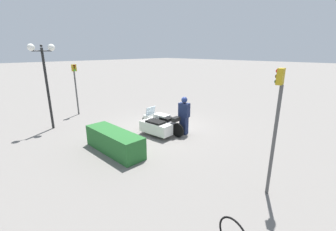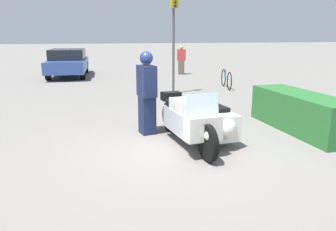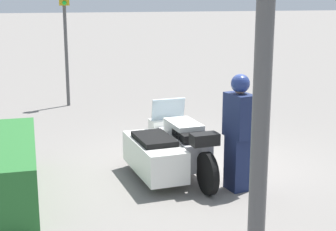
{
  "view_description": "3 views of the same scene",
  "coord_description": "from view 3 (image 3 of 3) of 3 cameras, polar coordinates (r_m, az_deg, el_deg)",
  "views": [
    {
      "loc": [
        -7.79,
        7.57,
        3.87
      ],
      "look_at": [
        -0.36,
        0.06,
        0.8
      ],
      "focal_mm": 24.0,
      "sensor_mm": 36.0,
      "label": 1
    },
    {
      "loc": [
        5.73,
        -1.53,
        2.14
      ],
      "look_at": [
        0.33,
        -0.12,
        0.76
      ],
      "focal_mm": 35.0,
      "sensor_mm": 36.0,
      "label": 2
    },
    {
      "loc": [
        -8.16,
        2.79,
        2.95
      ],
      "look_at": [
        -0.08,
        0.61,
        0.98
      ],
      "focal_mm": 55.0,
      "sensor_mm": 36.0,
      "label": 3
    }
  ],
  "objects": [
    {
      "name": "ground_plane",
      "position": [
        9.12,
        3.61,
        -5.65
      ],
      "size": [
        160.0,
        160.0,
        0.0
      ],
      "primitive_type": "plane",
      "color": "slate"
    },
    {
      "name": "police_motorcycle",
      "position": [
        8.55,
        -0.19,
        -3.6
      ],
      "size": [
        2.64,
        1.22,
        1.16
      ],
      "rotation": [
        0.0,
        0.0,
        0.09
      ],
      "color": "black",
      "rests_on": "ground"
    },
    {
      "name": "officer_rider",
      "position": [
        7.87,
        7.86,
        -1.57
      ],
      "size": [
        0.54,
        0.38,
        1.81
      ],
      "rotation": [
        0.0,
        0.0,
        1.75
      ],
      "color": "#192347",
      "rests_on": "ground"
    },
    {
      "name": "hedge_bush_curbside",
      "position": [
        8.05,
        -17.54,
        -5.66
      ],
      "size": [
        2.88,
        0.89,
        0.85
      ],
      "primitive_type": "cube",
      "color": "#28662D",
      "rests_on": "ground"
    },
    {
      "name": "traffic_light_near",
      "position": [
        13.99,
        -11.31,
        9.3
      ],
      "size": [
        0.23,
        0.26,
        3.07
      ],
      "rotation": [
        0.0,
        0.0,
        3.14
      ],
      "color": "#4C4C4C",
      "rests_on": "ground"
    },
    {
      "name": "traffic_light_far",
      "position": [
        2.61,
        9.82,
        -2.18
      ],
      "size": [
        0.23,
        0.27,
        3.46
      ],
      "rotation": [
        0.0,
        0.0,
        0.12
      ],
      "color": "#4C4C4C",
      "rests_on": "ground"
    }
  ]
}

